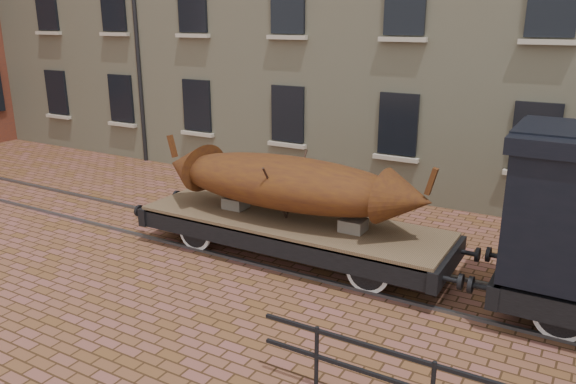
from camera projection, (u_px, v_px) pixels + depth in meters
The scene contains 4 objects.
ground at pixel (274, 253), 12.41m from camera, with size 90.00×90.00×0.00m, color brown.
rail_track at pixel (274, 252), 12.40m from camera, with size 30.00×1.52×0.06m.
flatcar_wagon at pixel (291, 227), 11.99m from camera, with size 7.57×2.05×1.14m.
iron_boat at pixel (286, 182), 11.76m from camera, with size 6.30×1.83×1.52m.
Camera 1 is at (5.99, -9.77, 4.96)m, focal length 35.00 mm.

